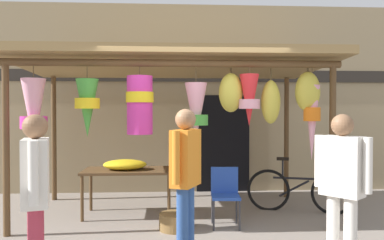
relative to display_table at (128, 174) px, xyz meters
name	(u,v)px	position (x,y,z in m)	size (l,w,h in m)	color
ground_plane	(193,228)	(0.99, -0.78, -0.66)	(30.00, 30.00, 0.00)	gray
shop_facade	(185,99)	(1.00, 1.89, 1.27)	(10.00, 0.29, 3.87)	#9E8966
market_stall_canopy	(174,77)	(0.73, -0.19, 1.53)	(4.94, 2.62, 2.55)	brown
display_table	(128,174)	(0.00, 0.00, 0.00)	(1.41, 0.75, 0.73)	brown
flower_heap_on_table	(126,165)	(-0.03, -0.03, 0.15)	(0.69, 0.48, 0.16)	yellow
folding_chair	(225,191)	(1.47, -0.65, -0.16)	(0.42, 0.42, 0.84)	#2347A8
wicker_basket_by_table	(176,221)	(0.76, -0.81, -0.55)	(0.48, 0.48, 0.23)	brown
parked_bicycle	(300,191)	(2.83, 0.06, -0.32)	(1.69, 0.61, 0.92)	black
customer_foreground	(36,189)	(-0.54, -2.66, 0.30)	(0.32, 0.58, 1.64)	#B23347
shopper_by_bananas	(342,180)	(2.41, -2.41, 0.30)	(0.43, 0.47, 1.63)	silver
passerby_at_right	(186,171)	(0.84, -1.94, 0.34)	(0.37, 0.55, 1.69)	#2D5193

